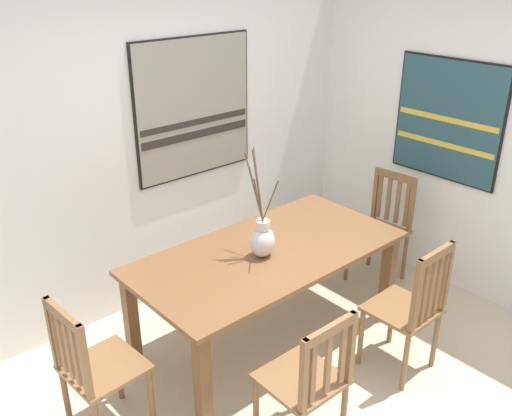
% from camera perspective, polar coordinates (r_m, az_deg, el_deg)
% --- Properties ---
extents(ground_plane, '(6.40, 6.40, 0.03)m').
position_cam_1_polar(ground_plane, '(3.93, 8.28, -18.57)').
color(ground_plane, beige).
extents(wall_back, '(6.40, 0.12, 2.70)m').
position_cam_1_polar(wall_back, '(4.48, -8.99, 7.30)').
color(wall_back, silver).
rests_on(wall_back, ground_plane).
extents(wall_side, '(0.12, 6.40, 2.70)m').
position_cam_1_polar(wall_side, '(4.68, 24.49, 6.14)').
color(wall_side, silver).
rests_on(wall_side, ground_plane).
extents(dining_table, '(1.94, 0.98, 0.76)m').
position_cam_1_polar(dining_table, '(3.97, 1.26, -5.60)').
color(dining_table, brown).
rests_on(dining_table, ground_plane).
extents(centerpiece_vase, '(0.18, 0.36, 0.75)m').
position_cam_1_polar(centerpiece_vase, '(3.79, 0.66, -3.15)').
color(centerpiece_vase, silver).
rests_on(centerpiece_vase, dining_table).
extents(chair_0, '(0.43, 0.43, 0.94)m').
position_cam_1_polar(chair_0, '(3.27, 5.31, -17.07)').
color(chair_0, brown).
rests_on(chair_0, ground_plane).
extents(chair_1, '(0.43, 0.43, 0.99)m').
position_cam_1_polar(chair_1, '(3.90, 15.50, -9.66)').
color(chair_1, brown).
rests_on(chair_1, ground_plane).
extents(chair_2, '(0.45, 0.45, 0.95)m').
position_cam_1_polar(chair_2, '(3.44, -16.18, -15.28)').
color(chair_2, brown).
rests_on(chair_2, ground_plane).
extents(chair_3, '(0.45, 0.45, 0.96)m').
position_cam_1_polar(chair_3, '(4.96, 12.76, -1.83)').
color(chair_3, brown).
rests_on(chair_3, ground_plane).
extents(painting_on_back_wall, '(1.08, 0.05, 1.10)m').
position_cam_1_polar(painting_on_back_wall, '(4.49, -6.33, 10.08)').
color(painting_on_back_wall, black).
extents(painting_on_side_wall, '(0.05, 0.94, 0.98)m').
position_cam_1_polar(painting_on_side_wall, '(4.82, 18.97, 8.45)').
color(painting_on_side_wall, black).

